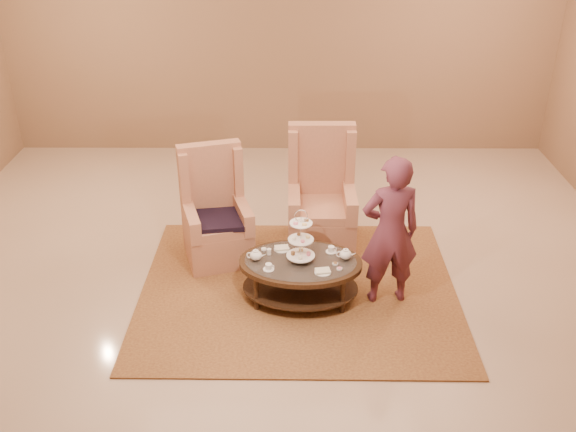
{
  "coord_description": "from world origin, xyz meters",
  "views": [
    {
      "loc": [
        0.16,
        -5.28,
        3.77
      ],
      "look_at": [
        0.13,
        0.2,
        0.84
      ],
      "focal_mm": 40.0,
      "sensor_mm": 36.0,
      "label": 1
    }
  ],
  "objects_px": {
    "tea_table": "(301,268)",
    "armchair_right": "(321,206)",
    "person": "(390,232)",
    "armchair_left": "(216,221)"
  },
  "relations": [
    {
      "from": "tea_table",
      "to": "armchair_left",
      "type": "xyz_separation_m",
      "value": [
        -0.91,
        0.83,
        0.06
      ]
    },
    {
      "from": "armchair_right",
      "to": "person",
      "type": "xyz_separation_m",
      "value": [
        0.6,
        -1.14,
        0.32
      ]
    },
    {
      "from": "tea_table",
      "to": "armchair_right",
      "type": "bearing_deg",
      "value": 81.01
    },
    {
      "from": "person",
      "to": "armchair_left",
      "type": "bearing_deg",
      "value": -33.06
    },
    {
      "from": "tea_table",
      "to": "person",
      "type": "bearing_deg",
      "value": 2.76
    },
    {
      "from": "tea_table",
      "to": "person",
      "type": "height_order",
      "value": "person"
    },
    {
      "from": "armchair_left",
      "to": "armchair_right",
      "type": "xyz_separation_m",
      "value": [
        1.16,
        0.3,
        0.03
      ]
    },
    {
      "from": "armchair_right",
      "to": "person",
      "type": "distance_m",
      "value": 1.33
    },
    {
      "from": "armchair_left",
      "to": "armchair_right",
      "type": "bearing_deg",
      "value": -2.18
    },
    {
      "from": "armchair_left",
      "to": "armchair_right",
      "type": "distance_m",
      "value": 1.19
    }
  ]
}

